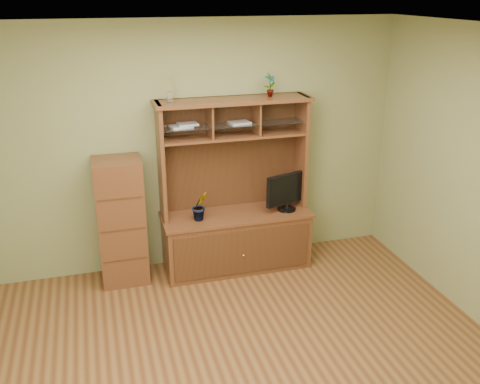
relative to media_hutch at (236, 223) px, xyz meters
name	(u,v)px	position (x,y,z in m)	size (l,w,h in m)	color
room	(252,219)	(-0.35, -1.73, 0.83)	(4.54, 4.04, 2.74)	#542F18
media_hutch	(236,223)	(0.00, 0.00, 0.00)	(1.66, 0.61, 1.90)	#452513
monitor	(287,191)	(0.57, -0.08, 0.35)	(0.52, 0.21, 0.42)	black
orchid_plant	(200,206)	(-0.41, -0.08, 0.29)	(0.18, 0.14, 0.32)	#26541C
top_plant	(270,85)	(0.40, 0.08, 1.50)	(0.13, 0.09, 0.24)	#3F6B25
reed_diffuser	(169,90)	(-0.66, 0.08, 1.49)	(0.06, 0.06, 0.30)	silver
magazines	(202,124)	(-0.33, 0.08, 1.13)	(0.87, 0.20, 0.04)	#B7B7BC
side_cabinet	(121,221)	(-1.24, 0.03, 0.16)	(0.49, 0.44, 1.36)	#452513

